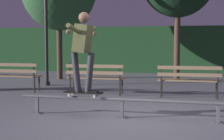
{
  "coord_description": "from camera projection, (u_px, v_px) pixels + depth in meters",
  "views": [
    {
      "loc": [
        1.35,
        -6.08,
        1.45
      ],
      "look_at": [
        -0.39,
        1.01,
        0.85
      ],
      "focal_mm": 54.62,
      "sensor_mm": 36.0,
      "label": 1
    }
  ],
  "objects": [
    {
      "name": "park_bench_right_center",
      "position": [
        189.0,
        78.0,
        8.77
      ],
      "size": [
        1.61,
        0.46,
        0.88
      ],
      "color": "#282623",
      "rests_on": "ground"
    },
    {
      "name": "lamp_post_left",
      "position": [
        46.0,
        11.0,
        11.25
      ],
      "size": [
        0.32,
        0.32,
        3.9
      ],
      "color": "#282623",
      "rests_on": "ground"
    },
    {
      "name": "park_bench_left_center",
      "position": [
        95.0,
        75.0,
        9.37
      ],
      "size": [
        1.61,
        0.46,
        0.88
      ],
      "color": "#282623",
      "rests_on": "ground"
    },
    {
      "name": "skateboard",
      "position": [
        83.0,
        93.0,
        6.68
      ],
      "size": [
        0.79,
        0.25,
        0.09
      ],
      "color": "black",
      "rests_on": "grind_rail"
    },
    {
      "name": "skateboarder",
      "position": [
        83.0,
        45.0,
        6.6
      ],
      "size": [
        0.62,
        1.41,
        1.56
      ],
      "color": "black",
      "rests_on": "skateboard"
    },
    {
      "name": "ground_plane",
      "position": [
        119.0,
        120.0,
        6.33
      ],
      "size": [
        90.0,
        90.0,
        0.0
      ],
      "primitive_type": "plane",
      "color": "slate"
    },
    {
      "name": "park_bench_leftmost",
      "position": [
        13.0,
        73.0,
        9.97
      ],
      "size": [
        1.61,
        0.46,
        0.88
      ],
      "color": "#282623",
      "rests_on": "ground"
    },
    {
      "name": "hedge_backdrop",
      "position": [
        166.0,
        50.0,
        16.25
      ],
      "size": [
        24.0,
        1.2,
        2.19
      ],
      "primitive_type": "cube",
      "color": "#234C28",
      "rests_on": "ground"
    },
    {
      "name": "grind_rail",
      "position": [
        122.0,
        102.0,
        6.51
      ],
      "size": [
        4.16,
        0.18,
        0.38
      ],
      "color": "slate",
      "rests_on": "ground"
    }
  ]
}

